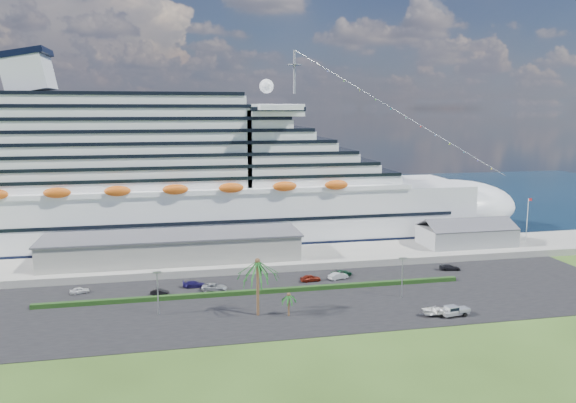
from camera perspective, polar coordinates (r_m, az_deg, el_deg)
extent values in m
plane|color=#2B4316|center=(104.14, 2.84, -11.88)|extent=(420.00, 420.00, 0.00)
cube|color=black|center=(114.13, 1.43, -9.90)|extent=(140.00, 38.00, 0.12)
cube|color=gray|center=(141.01, -1.26, -5.76)|extent=(240.00, 20.00, 1.80)
cube|color=black|center=(228.35, -5.38, -0.15)|extent=(420.00, 160.00, 0.02)
cube|color=silver|center=(160.70, -9.88, -1.41)|extent=(160.00, 30.00, 16.00)
ellipsoid|color=silver|center=(181.59, 16.23, -0.41)|extent=(40.00, 30.00, 16.00)
cube|color=black|center=(162.10, -9.81, -3.78)|extent=(164.00, 30.60, 2.40)
cube|color=silver|center=(158.23, -14.47, 6.15)|extent=(128.00, 26.00, 24.80)
cube|color=silver|center=(160.22, -1.90, 9.27)|extent=(14.00, 38.00, 3.20)
cube|color=silver|center=(162.01, -24.88, 11.82)|extent=(11.58, 14.00, 11.58)
cylinder|color=gray|center=(161.93, 0.66, 13.02)|extent=(0.70, 0.70, 12.00)
ellipsoid|color=#C45212|center=(143.45, -11.37, 1.21)|extent=(90.00, 2.40, 2.60)
ellipsoid|color=#C45212|center=(174.79, -11.46, 2.66)|extent=(90.00, 2.40, 2.60)
cube|color=black|center=(160.56, -9.89, -1.13)|extent=(144.00, 30.40, 0.90)
cube|color=gray|center=(137.85, -11.58, -4.63)|extent=(60.00, 14.00, 6.00)
cube|color=#4C4C54|center=(137.14, -11.62, -3.37)|extent=(61.00, 15.00, 0.40)
cube|color=gray|center=(157.87, 17.66, -3.33)|extent=(24.00, 12.00, 4.80)
cube|color=#4C4C54|center=(154.60, 18.27, -2.26)|extent=(24.00, 6.31, 2.74)
cube|color=#4C4C54|center=(159.71, 17.20, -1.84)|extent=(24.00, 6.31, 2.74)
cylinder|color=silver|center=(166.67, 23.13, -1.72)|extent=(0.16, 0.16, 12.00)
cube|color=red|center=(166.04, 23.39, 0.18)|extent=(1.00, 0.04, 0.70)
cube|color=black|center=(117.18, -2.99, -9.12)|extent=(88.00, 1.10, 0.90)
cylinder|color=gray|center=(107.32, -13.09, -9.13)|extent=(0.24, 0.24, 8.00)
cube|color=gray|center=(106.10, -13.17, -7.03)|extent=(1.60, 0.35, 0.35)
cylinder|color=gray|center=(116.20, 11.52, -7.63)|extent=(0.24, 0.24, 8.00)
cube|color=gray|center=(115.08, 11.59, -5.68)|extent=(1.60, 0.35, 0.35)
cylinder|color=#47301E|center=(104.16, -3.09, -8.81)|extent=(0.54, 0.54, 10.50)
sphere|color=#47301E|center=(102.64, -3.12, -6.02)|extent=(0.98, 0.98, 0.98)
cylinder|color=#47301E|center=(104.71, 0.08, -10.52)|extent=(0.35, 0.35, 4.20)
sphere|color=#47301E|center=(104.01, 0.08, -9.43)|extent=(0.73, 0.73, 0.73)
imported|color=silver|center=(124.79, -20.41, -8.45)|extent=(4.14, 2.66, 1.31)
imported|color=black|center=(119.19, -12.90, -8.95)|extent=(3.90, 2.16, 1.22)
imported|color=#A3A7AC|center=(119.84, -7.48, -8.62)|extent=(5.73, 3.59, 1.48)
imported|color=#1E1751|center=(122.62, -9.52, -8.27)|extent=(4.96, 2.37, 1.39)
imported|color=maroon|center=(124.97, 2.30, -7.77)|extent=(4.69, 2.35, 1.53)
imported|color=#B4B8BC|center=(126.96, 5.11, -7.53)|extent=(4.84, 3.03, 1.51)
imported|color=#0C311E|center=(129.38, 5.48, -7.25)|extent=(5.18, 3.07, 1.35)
imported|color=black|center=(138.66, 16.11, -6.43)|extent=(5.10, 2.97, 1.39)
cylinder|color=black|center=(108.01, 15.94, -11.16)|extent=(0.82, 0.40, 0.79)
cylinder|color=black|center=(109.56, 15.48, -10.84)|extent=(0.82, 0.40, 0.79)
cylinder|color=black|center=(109.59, 17.57, -10.93)|extent=(0.82, 0.40, 0.79)
cylinder|color=black|center=(111.12, 17.09, -10.62)|extent=(0.82, 0.40, 0.79)
cube|color=#B8BBC0|center=(109.51, 16.60, -10.71)|extent=(5.58, 2.83, 0.69)
cube|color=#B8BBC0|center=(110.04, 17.28, -10.42)|extent=(2.65, 2.29, 0.54)
cube|color=#B8BBC0|center=(108.96, 16.30, -10.41)|extent=(2.45, 2.21, 0.94)
cube|color=black|center=(108.93, 16.30, -10.36)|extent=(2.26, 2.22, 0.54)
cube|color=#B8BBC0|center=(108.42, 15.53, -10.75)|extent=(1.19, 1.99, 0.35)
cube|color=gray|center=(108.53, 14.86, -10.91)|extent=(4.95, 2.39, 0.12)
cylinder|color=gray|center=(107.61, 13.81, -11.04)|extent=(2.27, 0.39, 0.08)
cylinder|color=black|center=(108.02, 15.28, -11.16)|extent=(0.69, 0.32, 0.66)
cylinder|color=black|center=(109.57, 14.83, -10.84)|extent=(0.69, 0.32, 0.66)
imported|color=white|center=(108.33, 14.88, -10.61)|extent=(5.71, 4.42, 1.09)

